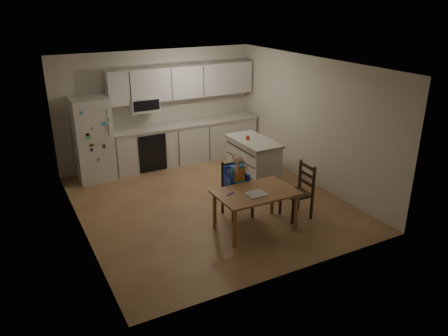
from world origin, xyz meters
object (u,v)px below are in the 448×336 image
dining_table (255,197)px  red_cup (248,138)px  chair_booster (236,178)px  chair_side (301,187)px  refrigerator (93,139)px  kitchen_island (253,161)px

dining_table → red_cup: bearing=62.9°
chair_booster → chair_side: chair_booster is taller
red_cup → dining_table: size_ratio=0.07×
refrigerator → chair_booster: refrigerator is taller
red_cup → dining_table: bearing=-117.1°
chair_side → refrigerator: bearing=-139.0°
refrigerator → chair_side: refrigerator is taller
kitchen_island → chair_side: chair_side is taller
kitchen_island → chair_booster: 1.46m
red_cup → chair_side: red_cup is taller
kitchen_island → dining_table: size_ratio=0.98×
refrigerator → chair_booster: 3.30m
chair_booster → red_cup: bearing=51.7°
chair_booster → chair_side: size_ratio=1.17×
dining_table → chair_booster: size_ratio=1.13×
chair_booster → refrigerator: bearing=122.8°
refrigerator → kitchen_island: (2.75, -1.73, -0.39)m
red_cup → chair_booster: 1.44m
refrigerator → chair_booster: bearing=-57.5°
refrigerator → kitchen_island: bearing=-32.1°
refrigerator → dining_table: (1.77, -3.40, -0.27)m
refrigerator → red_cup: bearing=-32.4°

